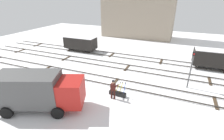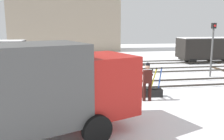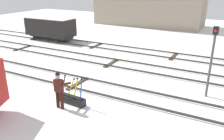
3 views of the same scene
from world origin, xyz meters
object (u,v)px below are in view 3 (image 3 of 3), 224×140
Objects in this scene: switch_lever_frame at (71,99)px; rail_worker at (59,88)px; freight_car_back_track at (50,27)px; signal_post at (212,55)px.

rail_worker is (-0.18, -0.58, 0.75)m from switch_lever_frame.
freight_car_back_track is at bearing 139.32° from switch_lever_frame.
freight_car_back_track reaches higher than rail_worker.
freight_car_back_track is (-9.64, 10.27, 0.28)m from rail_worker.
freight_car_back_track is at bearing 137.13° from rail_worker.
rail_worker is 14.09m from freight_car_back_track.
rail_worker is 0.50× the size of signal_post.
signal_post reaches higher than freight_car_back_track.
rail_worker is 0.36× the size of freight_car_back_track.
switch_lever_frame is 0.97m from rail_worker.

